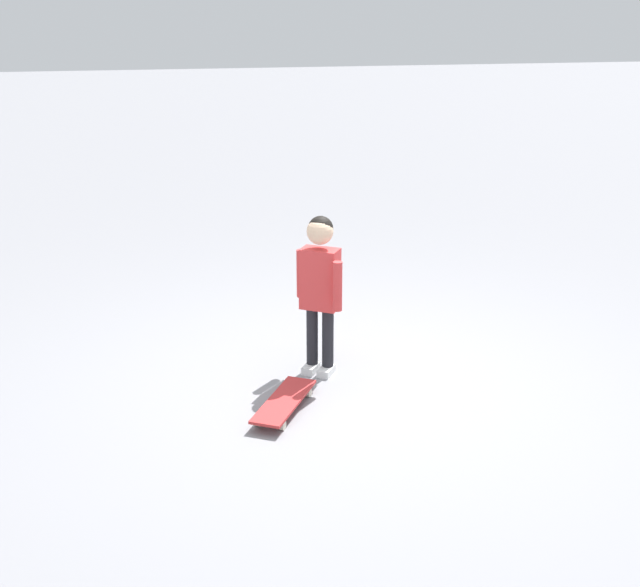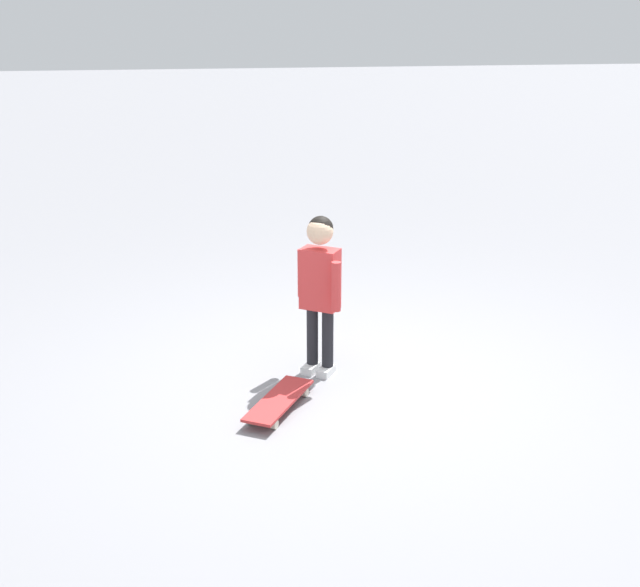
# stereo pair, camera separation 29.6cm
# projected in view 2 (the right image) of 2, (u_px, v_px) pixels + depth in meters

# --- Properties ---
(ground_plane) EXTENTS (50.00, 50.00, 0.00)m
(ground_plane) POSITION_uv_depth(u_px,v_px,m) (345.00, 387.00, 5.44)
(ground_plane) COLOR gray
(child_person) EXTENTS (0.36, 0.28, 1.06)m
(child_person) POSITION_uv_depth(u_px,v_px,m) (320.00, 278.00, 5.45)
(child_person) COLOR black
(child_person) RESTS_ON ground
(skateboard) EXTENTS (0.65, 0.49, 0.07)m
(skateboard) POSITION_uv_depth(u_px,v_px,m) (279.00, 401.00, 5.13)
(skateboard) COLOR #B22D2D
(skateboard) RESTS_ON ground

